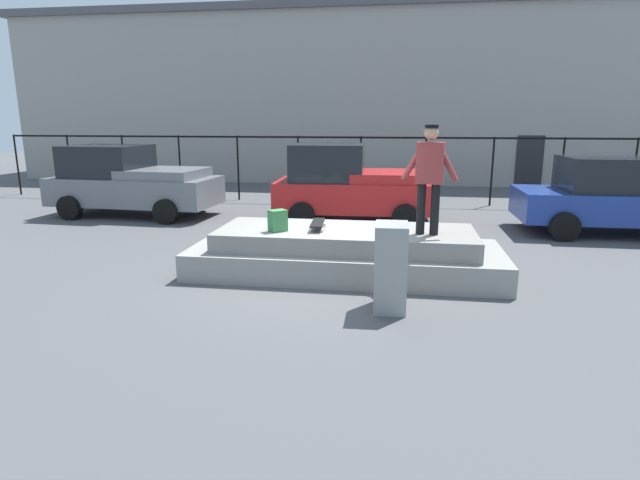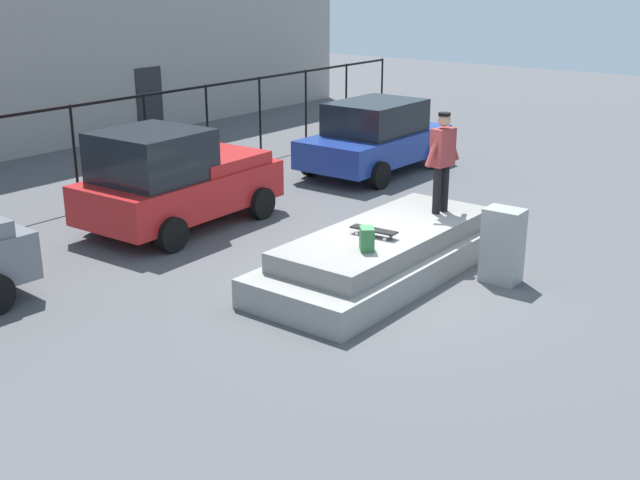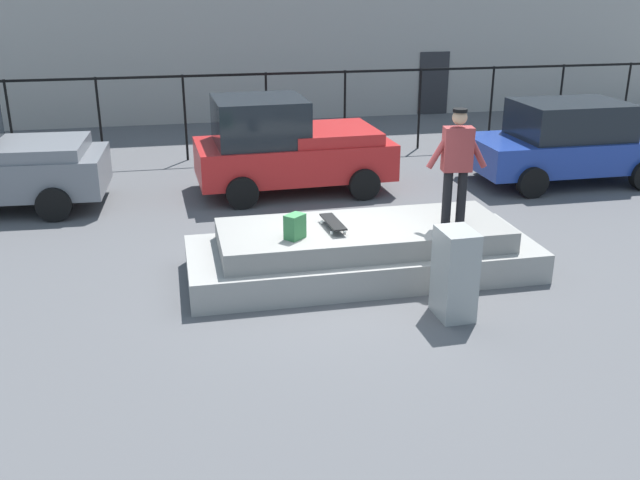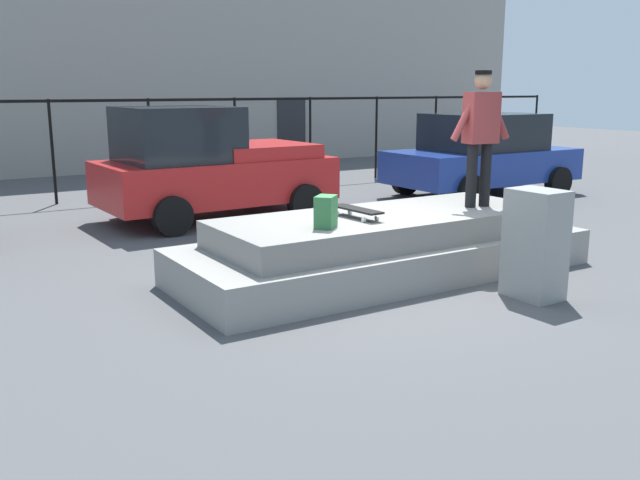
% 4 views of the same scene
% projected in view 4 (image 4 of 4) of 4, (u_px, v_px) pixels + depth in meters
% --- Properties ---
extents(ground_plane, '(60.00, 60.00, 0.00)m').
position_uv_depth(ground_plane, '(372.00, 282.00, 8.38)').
color(ground_plane, '#4C4C4F').
extents(concrete_ledge, '(5.28, 2.01, 0.77)m').
position_uv_depth(concrete_ledge, '(385.00, 247.00, 8.66)').
color(concrete_ledge, gray).
rests_on(concrete_ledge, ground_plane).
extents(skateboarder, '(0.91, 0.29, 1.74)m').
position_uv_depth(skateboarder, '(481.00, 129.00, 8.88)').
color(skateboarder, black).
rests_on(skateboarder, concrete_ledge).
extents(skateboard, '(0.27, 0.79, 0.12)m').
position_uv_depth(skateboard, '(357.00, 210.00, 8.26)').
color(skateboard, black).
rests_on(skateboard, concrete_ledge).
extents(backpack, '(0.34, 0.34, 0.36)m').
position_uv_depth(backpack, '(326.00, 212.00, 7.68)').
color(backpack, '#33723F').
rests_on(backpack, concrete_ledge).
extents(car_red_pickup_mid, '(4.08, 2.30, 1.98)m').
position_uv_depth(car_red_pickup_mid, '(208.00, 165.00, 12.16)').
color(car_red_pickup_mid, '#B21E1E').
rests_on(car_red_pickup_mid, ground_plane).
extents(car_blue_sedan_far, '(4.20, 2.22, 1.76)m').
position_uv_depth(car_blue_sedan_far, '(483.00, 155.00, 14.92)').
color(car_blue_sedan_far, navy).
rests_on(car_blue_sedan_far, ground_plane).
extents(utility_box, '(0.45, 0.61, 1.22)m').
position_uv_depth(utility_box, '(535.00, 244.00, 7.63)').
color(utility_box, gray).
rests_on(utility_box, ground_plane).
extents(fence_row, '(24.06, 0.06, 2.08)m').
position_uv_depth(fence_row, '(150.00, 130.00, 14.72)').
color(fence_row, black).
rests_on(fence_row, ground_plane).
extents(warehouse_building, '(31.35, 6.55, 7.09)m').
position_uv_depth(warehouse_building, '(61.00, 45.00, 20.72)').
color(warehouse_building, gray).
rests_on(warehouse_building, ground_plane).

